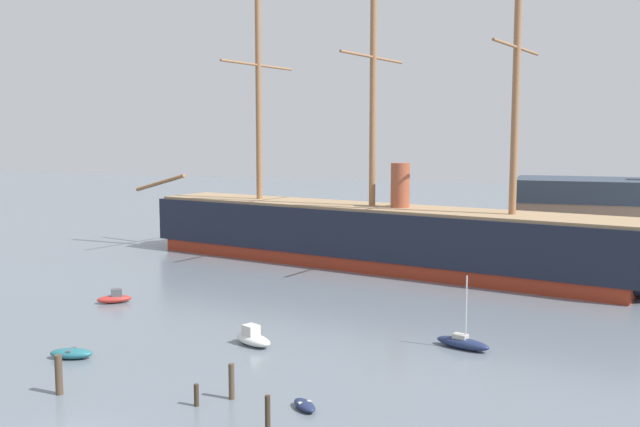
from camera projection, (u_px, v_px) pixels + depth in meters
tall_ship at (372, 235)px, 80.42m from camera, size 70.01×22.32×34.13m
dinghy_foreground_left at (71, 353)px, 47.42m from camera, size 3.15×2.05×0.69m
dinghy_foreground_right at (305, 405)px, 38.60m from camera, size 2.07×1.99×0.47m
motorboat_near_centre at (253, 338)px, 50.43m from camera, size 3.72×2.78×1.44m
motorboat_mid_left at (115, 298)px, 63.16m from camera, size 3.14×2.87×1.27m
sailboat_mid_right at (463, 342)px, 49.61m from camera, size 4.23×2.46×5.27m
dinghy_far_left at (174, 245)px, 94.98m from camera, size 2.41×2.61×0.59m
dinghy_far_right at (616, 277)px, 73.33m from camera, size 2.38×1.66×0.52m
dinghy_distant_centre at (417, 249)px, 91.38m from camera, size 3.15×2.48×0.68m
mooring_piling_nearest at (59, 375)px, 40.75m from camera, size 0.43×0.43×2.35m
mooring_piling_left_pair at (232, 381)px, 40.03m from camera, size 0.34×0.34×2.08m
mooring_piling_right_pair at (268, 415)px, 35.26m from camera, size 0.28×0.28×2.04m
mooring_piling_midwater at (196, 395)px, 39.04m from camera, size 0.28×0.28×1.26m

